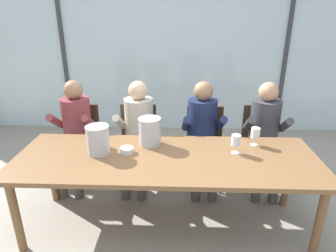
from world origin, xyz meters
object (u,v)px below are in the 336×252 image
Objects in this scene: chair_center at (204,139)px; ice_bucket_primary at (150,131)px; chair_near_curtain at (80,136)px; chair_left_of_center at (138,137)px; chair_right_of_center at (260,139)px; wine_glass_center_pour at (96,133)px; ice_bucket_secondary at (98,140)px; dining_table at (166,163)px; wine_glass_near_bucket at (236,141)px; tasting_bowl at (127,150)px; person_maroon_top at (75,127)px; wine_glass_by_left_taster at (255,133)px; person_navy_polo at (203,129)px; person_charcoal_jacket at (265,130)px; person_beige_jumper at (138,128)px.

chair_center is 3.39× the size of ice_bucket_primary.
chair_center is at bearing 3.21° from chair_near_curtain.
chair_near_curtain is at bearing 179.42° from chair_left_of_center.
chair_center is 1.00× the size of chair_right_of_center.
ice_bucket_primary is at bearing -147.90° from chair_right_of_center.
chair_center is 0.90m from ice_bucket_primary.
ice_bucket_secondary is at bearing -69.36° from wine_glass_center_pour.
dining_table is 0.64m from ice_bucket_secondary.
wine_glass_near_bucket is (1.67, -0.78, 0.33)m from chair_near_curtain.
ice_bucket_primary reaches higher than tasting_bowl.
dining_table is 2.95× the size of chair_near_curtain.
person_maroon_top is (-1.06, 0.73, 0.03)m from dining_table.
ice_bucket_secondary is at bearing -137.69° from chair_center.
ice_bucket_secondary is (-0.43, -0.21, -0.00)m from ice_bucket_primary.
wine_glass_by_left_taster is at bearing 9.99° from tasting_bowl.
chair_left_of_center is 0.78m from person_navy_polo.
ice_bucket_primary is 0.48m from ice_bucket_secondary.
wine_glass_center_pour is (-0.31, 0.15, 0.09)m from tasting_bowl.
person_maroon_top is 1.00× the size of person_navy_polo.
ice_bucket_secondary is at bearing -153.47° from person_charcoal_jacket.
wine_glass_by_left_taster is at bearing -17.18° from person_beige_jumper.
ice_bucket_secondary is (-0.60, 0.05, 0.20)m from dining_table.
wine_glass_center_pour is at bearing 153.67° from tasting_bowl.
person_beige_jumper is 4.66× the size of ice_bucket_secondary.
ice_bucket_primary is 2.16× the size of tasting_bowl.
ice_bucket_primary is (-0.54, -0.48, 0.17)m from person_navy_polo.
ice_bucket_primary is 0.79m from wine_glass_near_bucket.
ice_bucket_secondary is (0.46, -0.69, 0.17)m from person_maroon_top.
chair_right_of_center is at bearing 30.47° from tasting_bowl.
person_charcoal_jacket is 0.54m from wine_glass_by_left_taster.
wine_glass_by_left_taster reaches higher than chair_near_curtain.
person_beige_jumper reaches higher than dining_table.
chair_center and chair_right_of_center have the same top height.
person_beige_jumper is at bearing 89.52° from tasting_bowl.
person_beige_jumper is (-1.41, -0.16, 0.17)m from chair_right_of_center.
chair_center is at bearing 105.33° from wine_glass_near_bucket.
chair_center is 5.14× the size of wine_glass_by_left_taster.
ice_bucket_primary is at bearing 123.52° from dining_table.
chair_left_of_center is at bearing 107.86° from ice_bucket_primary.
person_beige_jumper is 1.27m from wine_glass_by_left_taster.
chair_near_curtain is 1.14m from ice_bucket_primary.
chair_right_of_center is at bearing 21.51° from wine_glass_center_pour.
wine_glass_by_left_taster is (0.45, -0.46, 0.16)m from person_navy_polo.
wine_glass_near_bucket is (0.97, 0.03, 0.09)m from tasting_bowl.
ice_bucket_primary reaches higher than dining_table.
wine_glass_by_left_taster is (1.17, -0.46, 0.16)m from person_beige_jumper.
tasting_bowl is at bearing -145.14° from chair_right_of_center.
person_maroon_top is at bearing -171.78° from chair_center.
wine_glass_by_left_taster is 1.00× the size of wine_glass_center_pour.
person_navy_polo is at bearing -162.22° from chair_right_of_center.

